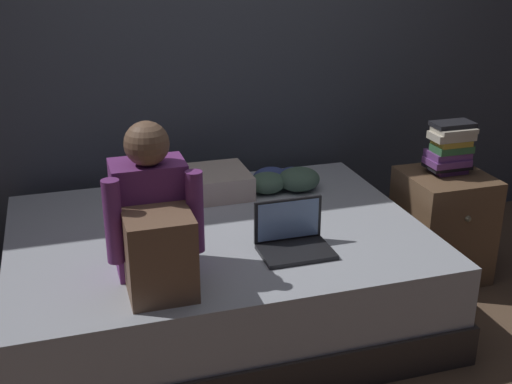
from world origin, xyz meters
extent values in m
plane|color=brown|center=(0.00, 0.00, 0.00)|extent=(8.00, 8.00, 0.00)
cube|color=#424751|center=(0.00, 1.20, 1.35)|extent=(5.60, 0.10, 2.70)
cube|color=#332D2B|center=(-0.20, 0.30, 0.10)|extent=(2.00, 1.50, 0.19)
cube|color=#B2B7C1|center=(-0.20, 0.30, 0.34)|extent=(1.96, 1.46, 0.29)
cube|color=brown|center=(1.10, 0.36, 0.30)|extent=(0.44, 0.44, 0.60)
sphere|color=gray|center=(1.10, 0.14, 0.43)|extent=(0.04, 0.04, 0.04)
cube|color=#75337A|center=(-0.56, -0.01, 0.72)|extent=(0.30, 0.20, 0.48)
sphere|color=brown|center=(-0.56, -0.04, 1.05)|extent=(0.18, 0.18, 0.18)
cube|color=brown|center=(-0.56, -0.23, 0.65)|extent=(0.26, 0.24, 0.34)
cylinder|color=#75337A|center=(-0.72, -0.15, 0.78)|extent=(0.07, 0.07, 0.34)
cylinder|color=#75337A|center=(-0.40, -0.15, 0.78)|extent=(0.07, 0.07, 0.34)
cube|color=black|center=(0.07, -0.07, 0.49)|extent=(0.32, 0.22, 0.02)
cube|color=black|center=(0.07, 0.05, 0.60)|extent=(0.32, 0.01, 0.20)
cube|color=#8CB2EA|center=(0.07, 0.04, 0.60)|extent=(0.29, 0.00, 0.18)
cube|color=beige|center=(-0.20, 0.75, 0.55)|extent=(0.56, 0.36, 0.13)
cube|color=#703D84|center=(1.12, 0.40, 0.61)|extent=(0.17, 0.13, 0.03)
cube|color=black|center=(1.11, 0.40, 0.64)|extent=(0.23, 0.15, 0.02)
cube|color=#703D84|center=(1.10, 0.38, 0.67)|extent=(0.22, 0.15, 0.04)
cube|color=#703D84|center=(1.11, 0.39, 0.70)|extent=(0.21, 0.15, 0.04)
cube|color=#387042|center=(1.12, 0.37, 0.74)|extent=(0.20, 0.12, 0.04)
cube|color=gold|center=(1.11, 0.37, 0.78)|extent=(0.18, 0.13, 0.03)
cube|color=beige|center=(1.11, 0.38, 0.81)|extent=(0.22, 0.13, 0.04)
cube|color=beige|center=(1.12, 0.37, 0.84)|extent=(0.21, 0.14, 0.03)
cube|color=black|center=(1.12, 0.40, 0.87)|extent=(0.22, 0.13, 0.02)
ellipsoid|color=#3D4C8E|center=(0.36, 0.77, 0.53)|extent=(0.17, 0.15, 0.10)
ellipsoid|color=#4C6B56|center=(0.36, 0.66, 0.55)|extent=(0.24, 0.20, 0.13)
ellipsoid|color=#4C6B56|center=(0.18, 0.68, 0.54)|extent=(0.21, 0.18, 0.11)
ellipsoid|color=#3D4C8E|center=(0.22, 0.75, 0.54)|extent=(0.21, 0.18, 0.11)
camera|label=1|loc=(-0.87, -2.51, 1.81)|focal=46.09mm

